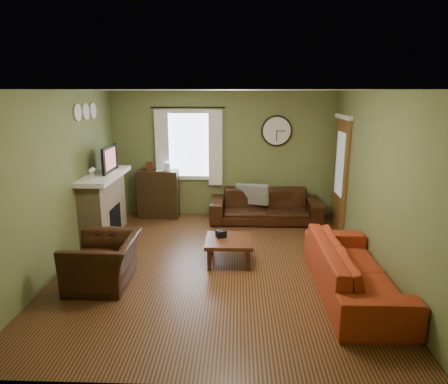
{
  "coord_description": "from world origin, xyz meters",
  "views": [
    {
      "loc": [
        0.31,
        -5.66,
        2.59
      ],
      "look_at": [
        0.1,
        0.4,
        1.05
      ],
      "focal_mm": 32.0,
      "sensor_mm": 36.0,
      "label": 1
    }
  ],
  "objects_px": {
    "armchair": "(104,261)",
    "coffee_table": "(229,251)",
    "bookshelf": "(158,194)",
    "sofa_red": "(353,269)",
    "sofa_brown": "(265,206)"
  },
  "relations": [
    {
      "from": "armchair",
      "to": "coffee_table",
      "type": "height_order",
      "value": "armchair"
    },
    {
      "from": "bookshelf",
      "to": "sofa_red",
      "type": "height_order",
      "value": "bookshelf"
    },
    {
      "from": "coffee_table",
      "to": "sofa_brown",
      "type": "bearing_deg",
      "value": 71.42
    },
    {
      "from": "bookshelf",
      "to": "sofa_brown",
      "type": "bearing_deg",
      "value": -5.61
    },
    {
      "from": "sofa_brown",
      "to": "armchair",
      "type": "xyz_separation_m",
      "value": [
        -2.39,
        -2.82,
        0.0
      ]
    },
    {
      "from": "sofa_red",
      "to": "coffee_table",
      "type": "bearing_deg",
      "value": 60.9
    },
    {
      "from": "bookshelf",
      "to": "sofa_brown",
      "type": "relative_size",
      "value": 0.45
    },
    {
      "from": "sofa_red",
      "to": "sofa_brown",
      "type": "bearing_deg",
      "value": 17.78
    },
    {
      "from": "armchair",
      "to": "sofa_red",
      "type": "bearing_deg",
      "value": 87.03
    },
    {
      "from": "bookshelf",
      "to": "armchair",
      "type": "relative_size",
      "value": 0.98
    },
    {
      "from": "bookshelf",
      "to": "armchair",
      "type": "xyz_separation_m",
      "value": [
        -0.17,
        -3.03,
        -0.17
      ]
    },
    {
      "from": "sofa_brown",
      "to": "sofa_red",
      "type": "distance_m",
      "value": 3.11
    },
    {
      "from": "sofa_red",
      "to": "coffee_table",
      "type": "relative_size",
      "value": 3.2
    },
    {
      "from": "sofa_brown",
      "to": "armchair",
      "type": "height_order",
      "value": "armchair"
    },
    {
      "from": "coffee_table",
      "to": "armchair",
      "type": "bearing_deg",
      "value": -155.85
    }
  ]
}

